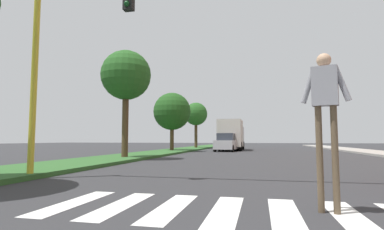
# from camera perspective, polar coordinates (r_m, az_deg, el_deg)

# --- Properties ---
(ground_plane) EXTENTS (140.00, 140.00, 0.00)m
(ground_plane) POSITION_cam_1_polar(r_m,az_deg,el_deg) (27.17, 13.62, -6.95)
(ground_plane) COLOR #2D2D30
(crosswalk) EXTENTS (7.65, 2.20, 0.01)m
(crosswalk) POSITION_cam_1_polar(r_m,az_deg,el_deg) (4.96, 17.36, -17.55)
(crosswalk) COLOR silver
(crosswalk) RESTS_ON ground_plane
(median_strip) EXTENTS (3.35, 64.00, 0.15)m
(median_strip) POSITION_cam_1_polar(r_m,az_deg,el_deg) (26.36, -4.55, -6.97)
(median_strip) COLOR #2D5B28
(median_strip) RESTS_ON ground_plane
(tree_mid) EXTENTS (2.86, 2.86, 6.10)m
(tree_mid) POSITION_cam_1_polar(r_m,az_deg,el_deg) (17.69, -12.51, 7.29)
(tree_mid) COLOR #4C3823
(tree_mid) RESTS_ON median_strip
(tree_far) EXTENTS (3.51, 3.51, 5.36)m
(tree_far) POSITION_cam_1_polar(r_m,az_deg,el_deg) (28.00, -3.84, 0.66)
(tree_far) COLOR #4C3823
(tree_far) RESTS_ON median_strip
(tree_distant) EXTENTS (2.81, 2.81, 5.51)m
(tree_distant) POSITION_cam_1_polar(r_m,az_deg,el_deg) (36.61, 0.76, 0.13)
(tree_distant) COLOR #4C3823
(tree_distant) RESTS_ON median_strip
(sidewalk_right) EXTENTS (3.00, 64.00, 0.15)m
(sidewalk_right) POSITION_cam_1_polar(r_m,az_deg,el_deg) (26.75, 32.79, -6.21)
(sidewalk_right) COLOR #9E9991
(sidewalk_right) RESTS_ON ground_plane
(traffic_light_gantry) EXTENTS (9.99, 0.30, 6.00)m
(traffic_light_gantry) POSITION_cam_1_polar(r_m,az_deg,el_deg) (8.80, -11.88, 17.26)
(traffic_light_gantry) COLOR gold
(traffic_light_gantry) RESTS_ON median_strip
(pedestrian_performer) EXTENTS (0.74, 0.33, 2.49)m
(pedestrian_performer) POSITION_cam_1_polar(r_m,az_deg,el_deg) (5.12, 24.18, 1.74)
(pedestrian_performer) COLOR brown
(pedestrian_performer) RESTS_ON ground_plane
(sedan_midblock) EXTENTS (2.18, 4.43, 1.71)m
(sedan_midblock) POSITION_cam_1_polar(r_m,az_deg,el_deg) (28.79, 6.73, -5.33)
(sedan_midblock) COLOR #B7B7BC
(sedan_midblock) RESTS_ON ground_plane
(sedan_distant) EXTENTS (1.98, 4.60, 1.71)m
(sedan_distant) POSITION_cam_1_polar(r_m,az_deg,el_deg) (37.48, 7.97, -5.17)
(sedan_distant) COLOR #B7B7BC
(sedan_distant) RESTS_ON ground_plane
(truck_box_delivery) EXTENTS (2.40, 6.20, 3.10)m
(truck_box_delivery) POSITION_cam_1_polar(r_m,az_deg,el_deg) (31.64, 7.55, -3.74)
(truck_box_delivery) COLOR #B7B7BC
(truck_box_delivery) RESTS_ON ground_plane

